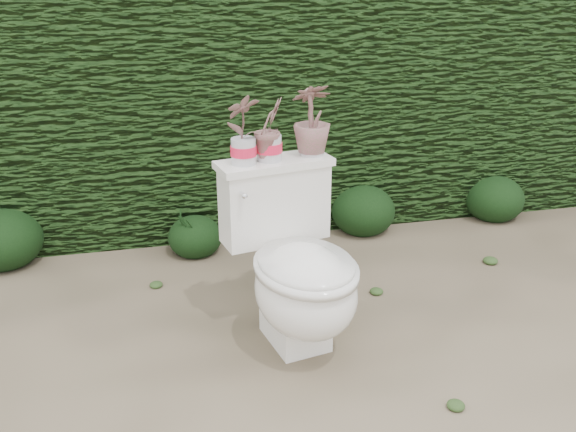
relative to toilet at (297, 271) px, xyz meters
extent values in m
plane|color=gray|center=(0.13, 0.06, -0.36)|extent=(60.00, 60.00, 0.00)
cube|color=#234216|center=(0.13, 1.66, 0.44)|extent=(8.00, 1.00, 1.60)
cube|color=white|center=(0.00, 0.02, -0.26)|extent=(0.27, 0.34, 0.20)
ellipsoid|color=white|center=(0.02, -0.08, -0.06)|extent=(0.50, 0.58, 0.39)
cube|color=white|center=(-0.05, 0.24, 0.22)|extent=(0.49, 0.26, 0.34)
cube|color=white|center=(-0.05, 0.24, 0.40)|extent=(0.53, 0.28, 0.03)
cylinder|color=silver|center=(-0.21, 0.11, 0.32)|extent=(0.03, 0.06, 0.02)
sphere|color=silver|center=(-0.20, 0.08, 0.32)|extent=(0.03, 0.03, 0.03)
imported|color=#216D27|center=(-0.18, 0.21, 0.56)|extent=(0.18, 0.15, 0.28)
imported|color=#216D27|center=(-0.07, 0.23, 0.55)|extent=(0.18, 0.18, 0.25)
imported|color=#216D27|center=(0.13, 0.27, 0.57)|extent=(0.19, 0.19, 0.30)
ellipsoid|color=black|center=(-1.39, 1.14, -0.18)|extent=(0.43, 0.43, 0.35)
ellipsoid|color=black|center=(-0.34, 1.04, -0.23)|extent=(0.31, 0.31, 0.25)
ellipsoid|color=black|center=(0.70, 1.12, -0.20)|extent=(0.39, 0.39, 0.31)
ellipsoid|color=black|center=(1.60, 1.14, -0.20)|extent=(0.38, 0.38, 0.30)
camera|label=1|loc=(-0.59, -2.35, 1.24)|focal=40.00mm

